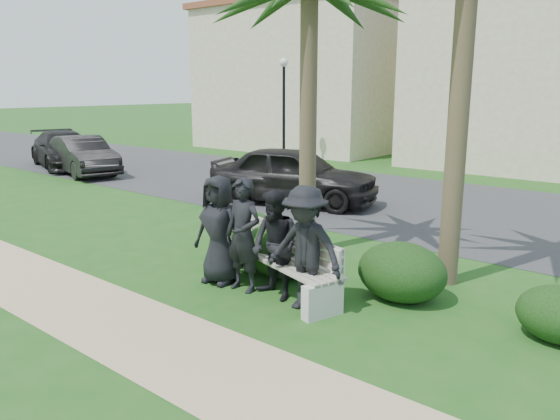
{
  "coord_description": "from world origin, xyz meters",
  "views": [
    {
      "loc": [
        5.51,
        -5.71,
        3.13
      ],
      "look_at": [
        -0.06,
        1.0,
        1.16
      ],
      "focal_mm": 35.0,
      "sensor_mm": 36.0,
      "label": 1
    }
  ],
  "objects_px": {
    "park_bench": "(276,263)",
    "car_a": "(294,175)",
    "man_b": "(243,235)",
    "car_c": "(64,150)",
    "man_a": "(219,230)",
    "man_c": "(275,245)",
    "street_lamp": "(284,92)",
    "car_b": "(83,156)",
    "man_d": "(305,249)"
  },
  "relations": [
    {
      "from": "street_lamp",
      "to": "man_a",
      "type": "distance_m",
      "value": 14.59
    },
    {
      "from": "man_a",
      "to": "car_a",
      "type": "distance_m",
      "value": 6.36
    },
    {
      "from": "man_a",
      "to": "car_c",
      "type": "bearing_deg",
      "value": 154.23
    },
    {
      "from": "man_a",
      "to": "street_lamp",
      "type": "bearing_deg",
      "value": 119.73
    },
    {
      "from": "car_b",
      "to": "car_c",
      "type": "bearing_deg",
      "value": 89.77
    },
    {
      "from": "car_a",
      "to": "man_d",
      "type": "bearing_deg",
      "value": -156.83
    },
    {
      "from": "man_b",
      "to": "man_d",
      "type": "xyz_separation_m",
      "value": [
        1.19,
        0.01,
        0.01
      ]
    },
    {
      "from": "park_bench",
      "to": "man_d",
      "type": "bearing_deg",
      "value": -5.27
    },
    {
      "from": "street_lamp",
      "to": "park_bench",
      "type": "distance_m",
      "value": 14.93
    },
    {
      "from": "man_c",
      "to": "car_c",
      "type": "distance_m",
      "value": 16.28
    },
    {
      "from": "park_bench",
      "to": "man_a",
      "type": "distance_m",
      "value": 1.08
    },
    {
      "from": "man_a",
      "to": "car_c",
      "type": "distance_m",
      "value": 15.22
    },
    {
      "from": "park_bench",
      "to": "car_c",
      "type": "height_order",
      "value": "car_c"
    },
    {
      "from": "man_b",
      "to": "car_c",
      "type": "distance_m",
      "value": 15.74
    },
    {
      "from": "park_bench",
      "to": "car_a",
      "type": "relative_size",
      "value": 0.62
    },
    {
      "from": "man_a",
      "to": "man_d",
      "type": "xyz_separation_m",
      "value": [
        1.74,
        0.01,
        0.02
      ]
    },
    {
      "from": "street_lamp",
      "to": "man_b",
      "type": "relative_size",
      "value": 2.4
    },
    {
      "from": "man_a",
      "to": "car_a",
      "type": "bearing_deg",
      "value": 111.97
    },
    {
      "from": "man_b",
      "to": "car_b",
      "type": "xyz_separation_m",
      "value": [
        -12.57,
        4.76,
        -0.2
      ]
    },
    {
      "from": "street_lamp",
      "to": "car_b",
      "type": "xyz_separation_m",
      "value": [
        -3.7,
        -7.05,
        -2.25
      ]
    },
    {
      "from": "man_c",
      "to": "man_d",
      "type": "relative_size",
      "value": 0.92
    },
    {
      "from": "car_a",
      "to": "man_a",
      "type": "bearing_deg",
      "value": -169.01
    },
    {
      "from": "park_bench",
      "to": "man_a",
      "type": "bearing_deg",
      "value": -142.16
    },
    {
      "from": "man_c",
      "to": "car_c",
      "type": "xyz_separation_m",
      "value": [
        -15.41,
        5.23,
        -0.12
      ]
    },
    {
      "from": "car_c",
      "to": "man_d",
      "type": "bearing_deg",
      "value": -90.97
    },
    {
      "from": "street_lamp",
      "to": "car_c",
      "type": "distance_m",
      "value": 9.11
    },
    {
      "from": "man_c",
      "to": "car_c",
      "type": "relative_size",
      "value": 0.34
    },
    {
      "from": "man_b",
      "to": "car_c",
      "type": "height_order",
      "value": "man_b"
    },
    {
      "from": "park_bench",
      "to": "man_a",
      "type": "relative_size",
      "value": 1.61
    },
    {
      "from": "man_a",
      "to": "car_a",
      "type": "xyz_separation_m",
      "value": [
        -2.93,
        5.65,
        -0.1
      ]
    },
    {
      "from": "man_d",
      "to": "car_a",
      "type": "distance_m",
      "value": 7.32
    },
    {
      "from": "man_a",
      "to": "man_c",
      "type": "distance_m",
      "value": 1.14
    },
    {
      "from": "car_b",
      "to": "street_lamp",
      "type": "bearing_deg",
      "value": -14.56
    },
    {
      "from": "man_b",
      "to": "man_d",
      "type": "height_order",
      "value": "man_d"
    },
    {
      "from": "man_c",
      "to": "car_a",
      "type": "height_order",
      "value": "man_c"
    },
    {
      "from": "car_a",
      "to": "car_b",
      "type": "height_order",
      "value": "car_a"
    },
    {
      "from": "street_lamp",
      "to": "man_a",
      "type": "xyz_separation_m",
      "value": [
        8.32,
        -11.8,
        -2.06
      ]
    },
    {
      "from": "car_a",
      "to": "man_b",
      "type": "bearing_deg",
      "value": -164.82
    },
    {
      "from": "car_a",
      "to": "street_lamp",
      "type": "bearing_deg",
      "value": 24.79
    },
    {
      "from": "street_lamp",
      "to": "car_b",
      "type": "bearing_deg",
      "value": -117.71
    },
    {
      "from": "car_b",
      "to": "car_c",
      "type": "xyz_separation_m",
      "value": [
        -2.25,
        0.53,
        0.01
      ]
    },
    {
      "from": "man_b",
      "to": "car_c",
      "type": "xyz_separation_m",
      "value": [
        -14.82,
        5.29,
        -0.19
      ]
    },
    {
      "from": "man_b",
      "to": "man_d",
      "type": "bearing_deg",
      "value": -2.36
    },
    {
      "from": "man_d",
      "to": "man_a",
      "type": "bearing_deg",
      "value": 174.39
    },
    {
      "from": "park_bench",
      "to": "car_b",
      "type": "relative_size",
      "value": 0.68
    },
    {
      "from": "man_a",
      "to": "man_b",
      "type": "bearing_deg",
      "value": -6.11
    },
    {
      "from": "street_lamp",
      "to": "man_a",
      "type": "relative_size",
      "value": 2.42
    },
    {
      "from": "street_lamp",
      "to": "car_b",
      "type": "height_order",
      "value": "street_lamp"
    },
    {
      "from": "man_b",
      "to": "car_c",
      "type": "bearing_deg",
      "value": 157.27
    },
    {
      "from": "street_lamp",
      "to": "park_bench",
      "type": "relative_size",
      "value": 1.51
    }
  ]
}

